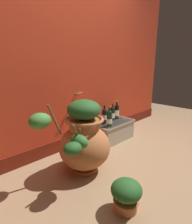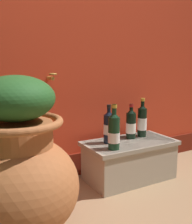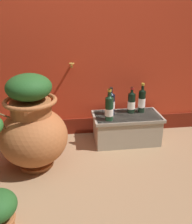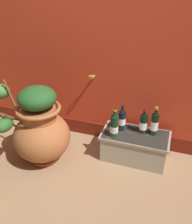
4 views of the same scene
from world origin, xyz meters
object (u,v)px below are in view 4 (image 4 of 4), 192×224
Objects in this scene: wine_bottle_left at (114,125)px; wine_bottle_back at (122,119)px; wine_bottle_right at (144,122)px; wine_bottle_middle at (155,123)px; terracotta_urn at (39,129)px.

wine_bottle_left is 1.08× the size of wine_bottle_back.
wine_bottle_right is at bearing 31.65° from wine_bottle_left.
terracotta_urn is at bearing -159.70° from wine_bottle_middle.
terracotta_urn reaches higher than wine_bottle_left.
wine_bottle_back is at bearing -173.60° from wine_bottle_right.
terracotta_urn is 3.21× the size of wine_bottle_right.
wine_bottle_middle is 1.14× the size of wine_bottle_right.
wine_bottle_left is 0.31m from wine_bottle_right.
terracotta_urn is at bearing -153.55° from wine_bottle_back.
wine_bottle_back is (0.76, 0.38, 0.05)m from terracotta_urn.
terracotta_urn is 1.16m from wine_bottle_middle.
wine_bottle_middle is at bearing 4.33° from wine_bottle_back.
wine_bottle_middle reaches higher than wine_bottle_back.
terracotta_urn is at bearing -157.66° from wine_bottle_right.
wine_bottle_left is at bearing 18.54° from terracotta_urn.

